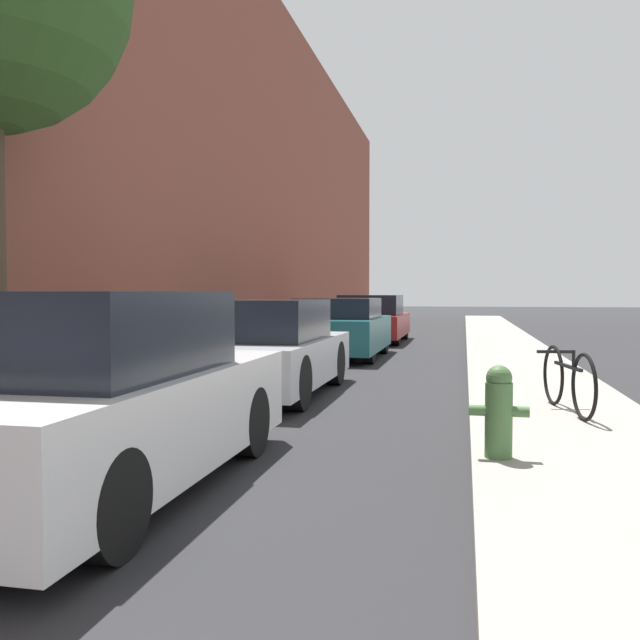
% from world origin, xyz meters
% --- Properties ---
extents(ground_plane, '(120.00, 120.00, 0.00)m').
position_xyz_m(ground_plane, '(0.00, 16.00, 0.00)').
color(ground_plane, '#28282B').
extents(sidewalk_left, '(2.00, 52.00, 0.12)m').
position_xyz_m(sidewalk_left, '(-2.90, 16.00, 0.06)').
color(sidewalk_left, '#9E998E').
rests_on(sidewalk_left, ground).
extents(sidewalk_right, '(2.00, 52.00, 0.12)m').
position_xyz_m(sidewalk_right, '(2.90, 16.00, 0.06)').
color(sidewalk_right, '#9E998E').
rests_on(sidewalk_right, ground).
extents(building_facade_left, '(0.70, 52.00, 10.70)m').
position_xyz_m(building_facade_left, '(-4.25, 16.00, 5.35)').
color(building_facade_left, brown).
rests_on(building_facade_left, ground).
extents(parked_car_white, '(1.80, 3.92, 1.47)m').
position_xyz_m(parked_car_white, '(-0.84, 5.09, 0.69)').
color(parked_car_white, black).
rests_on(parked_car_white, ground).
extents(parked_car_silver, '(1.77, 3.95, 1.37)m').
position_xyz_m(parked_car_silver, '(-0.95, 9.89, 0.65)').
color(parked_car_silver, black).
rests_on(parked_car_silver, ground).
extents(parked_car_teal, '(1.90, 3.96, 1.35)m').
position_xyz_m(parked_car_teal, '(-0.92, 15.63, 0.66)').
color(parked_car_teal, black).
rests_on(parked_car_teal, ground).
extents(parked_car_red, '(1.92, 4.26, 1.40)m').
position_xyz_m(parked_car_red, '(-0.87, 20.73, 0.67)').
color(parked_car_red, black).
rests_on(parked_car_red, ground).
extents(fire_hydrant, '(0.48, 0.22, 0.76)m').
position_xyz_m(fire_hydrant, '(2.11, 6.25, 0.51)').
color(fire_hydrant, '#47703D').
rests_on(fire_hydrant, sidewalk_right).
extents(bicycle, '(0.47, 1.74, 0.72)m').
position_xyz_m(bicycle, '(2.97, 8.58, 0.49)').
color(bicycle, black).
rests_on(bicycle, sidewalk_right).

